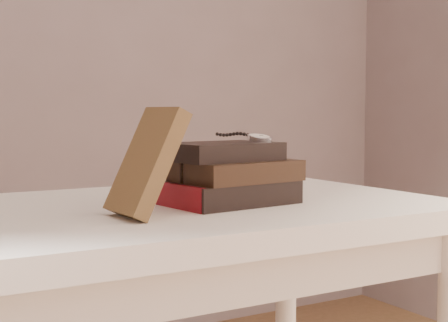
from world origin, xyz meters
TOP-DOWN VIEW (x-y plane):
  - table at (0.00, 0.35)m, footprint 1.00×0.60m
  - book_stack at (0.11, 0.30)m, footprint 0.23×0.17m
  - journal at (-0.07, 0.24)m, footprint 0.11×0.11m
  - pocket_watch at (0.17, 0.30)m, footprint 0.05×0.15m
  - eyeglasses at (0.02, 0.36)m, footprint 0.10×0.11m

SIDE VIEW (x-z plane):
  - table at x=0.00m, z-range 0.28..1.03m
  - book_stack at x=0.11m, z-range 0.75..0.85m
  - eyeglasses at x=0.02m, z-range 0.79..0.83m
  - journal at x=-0.07m, z-range 0.75..0.92m
  - pocket_watch at x=0.17m, z-range 0.86..0.87m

